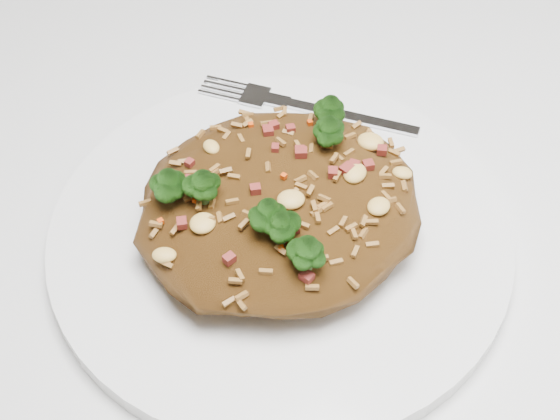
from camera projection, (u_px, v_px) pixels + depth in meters
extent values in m
cube|color=silver|center=(266.00, 328.00, 0.48)|extent=(1.20, 0.80, 0.04)
cylinder|color=olive|center=(460.00, 128.00, 1.14)|extent=(0.06, 0.06, 0.71)
cylinder|color=white|center=(280.00, 233.00, 0.49)|extent=(0.29, 0.29, 0.01)
ellipsoid|color=brown|center=(280.00, 205.00, 0.47)|extent=(0.18, 0.16, 0.04)
ellipsoid|color=#113C08|center=(307.00, 253.00, 0.42)|extent=(0.02, 0.02, 0.02)
ellipsoid|color=#113C08|center=(169.00, 185.00, 0.45)|extent=(0.02, 0.02, 0.02)
ellipsoid|color=#113C08|center=(330.00, 109.00, 0.49)|extent=(0.02, 0.02, 0.02)
ellipsoid|color=#113C08|center=(203.00, 186.00, 0.44)|extent=(0.02, 0.02, 0.02)
ellipsoid|color=#113C08|center=(329.00, 131.00, 0.47)|extent=(0.02, 0.02, 0.02)
ellipsoid|color=#113C08|center=(269.00, 214.00, 0.43)|extent=(0.02, 0.02, 0.02)
ellipsoid|color=#113C08|center=(280.00, 226.00, 0.42)|extent=(0.02, 0.02, 0.02)
cube|color=silver|center=(371.00, 122.00, 0.55)|extent=(0.07, 0.08, 0.00)
cube|color=silver|center=(242.00, 93.00, 0.57)|extent=(0.04, 0.04, 0.00)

